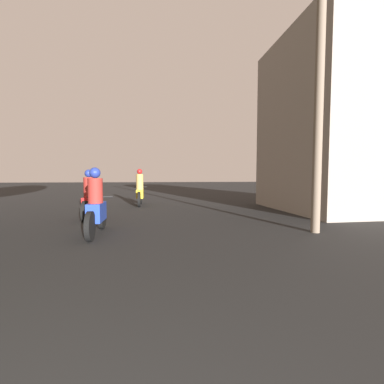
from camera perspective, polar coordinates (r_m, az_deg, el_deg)
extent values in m
cylinder|color=black|center=(6.87, -19.33, -5.20)|extent=(0.10, 0.61, 0.61)
cylinder|color=black|center=(5.65, -21.72, -7.09)|extent=(0.10, 0.61, 0.61)
cube|color=#1E389E|center=(6.23, -20.44, -4.16)|extent=(0.30, 0.79, 0.42)
cylinder|color=black|center=(6.59, -19.77, -1.03)|extent=(0.60, 0.04, 0.04)
cylinder|color=maroon|center=(6.11, -20.69, 0.28)|extent=(0.32, 0.32, 0.56)
sphere|color=navy|center=(6.10, -20.77, 4.01)|extent=(0.24, 0.24, 0.24)
cylinder|color=black|center=(9.24, -20.78, -3.01)|extent=(0.10, 0.62, 0.62)
cylinder|color=black|center=(8.00, -22.71, -4.03)|extent=(0.10, 0.62, 0.62)
cube|color=red|center=(8.60, -21.70, -2.25)|extent=(0.30, 0.88, 0.37)
cylinder|color=black|center=(8.98, -21.14, -0.18)|extent=(0.60, 0.04, 0.04)
cylinder|color=maroon|center=(8.48, -21.91, 0.99)|extent=(0.32, 0.32, 0.61)
sphere|color=navy|center=(8.47, -21.97, 3.85)|extent=(0.24, 0.24, 0.24)
cylinder|color=black|center=(12.64, -11.32, -1.05)|extent=(0.10, 0.67, 0.67)
cylinder|color=black|center=(11.30, -11.64, -1.59)|extent=(0.10, 0.67, 0.67)
cube|color=gold|center=(11.96, -11.48, -0.38)|extent=(0.30, 0.83, 0.39)
cylinder|color=black|center=(12.38, -11.40, 1.11)|extent=(0.60, 0.04, 0.04)
cylinder|color=#B28E47|center=(11.85, -11.54, 2.21)|extent=(0.32, 0.32, 0.70)
sphere|color=#A51919|center=(11.85, -11.56, 4.48)|extent=(0.24, 0.24, 0.24)
cube|color=gray|center=(11.95, 31.02, 12.72)|extent=(5.16, 5.11, 6.68)
cylinder|color=#6B5B4C|center=(6.94, 26.43, 19.77)|extent=(0.20, 0.20, 6.61)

